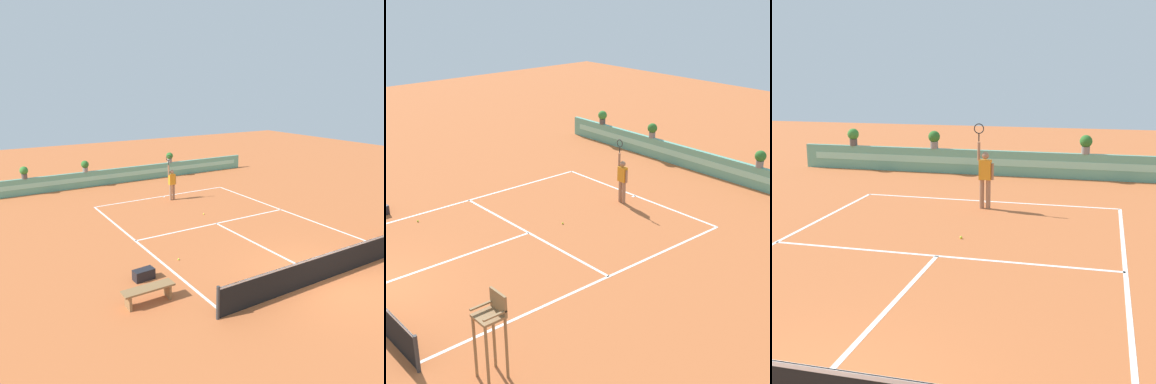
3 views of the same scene
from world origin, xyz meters
TOP-DOWN VIEW (x-y plane):
  - ground_plane at (0.00, 6.00)m, footprint 60.00×60.00m
  - court_lines at (0.00, 6.72)m, footprint 8.32×11.94m
  - back_wall_barrier at (0.00, 16.39)m, footprint 18.00×0.21m
  - tennis_player at (0.11, 10.97)m, footprint 0.62×0.22m
  - tennis_ball_mid_court at (0.20, 7.80)m, footprint 0.07×0.07m
  - potted_plant_far_left at (-6.81, 16.39)m, footprint 0.48×0.48m
  - potted_plant_right at (2.87, 16.39)m, footprint 0.48×0.48m
  - potted_plant_left at (-3.20, 16.39)m, footprint 0.48×0.48m

SIDE VIEW (x-z plane):
  - ground_plane at x=0.00m, z-range 0.00..0.00m
  - court_lines at x=0.00m, z-range 0.00..0.01m
  - tennis_ball_mid_court at x=0.20m, z-range 0.00..0.07m
  - back_wall_barrier at x=0.00m, z-range 0.00..1.00m
  - tennis_player at x=0.11m, z-range -0.24..2.34m
  - potted_plant_far_left at x=-6.81m, z-range 1.05..1.78m
  - potted_plant_right at x=2.87m, z-range 1.05..1.78m
  - potted_plant_left at x=-3.20m, z-range 1.05..1.78m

